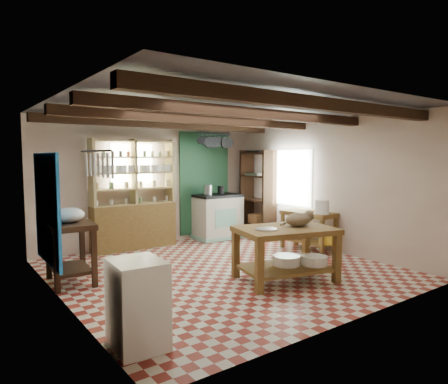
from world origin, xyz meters
TOP-DOWN VIEW (x-y plane):
  - floor at (0.00, 0.00)m, footprint 5.00×5.00m
  - ceiling at (0.00, 0.00)m, footprint 5.00×5.00m
  - wall_back at (0.00, 2.50)m, footprint 5.00×0.04m
  - wall_front at (0.00, -2.50)m, footprint 5.00×0.04m
  - wall_left at (-2.50, 0.00)m, footprint 0.04×5.00m
  - wall_right at (2.50, 0.00)m, footprint 0.04×5.00m
  - ceiling_beams at (0.00, 0.00)m, footprint 5.00×3.80m
  - blue_wall_patch at (-2.47, 0.90)m, footprint 0.04×1.40m
  - green_wall_patch at (1.25, 2.47)m, footprint 1.30×0.04m
  - window_back at (-0.50, 2.48)m, footprint 0.90×0.02m
  - window_right at (2.48, 1.00)m, footprint 0.02×1.30m
  - utensil_rail at (-2.44, -1.20)m, footprint 0.06×0.90m
  - pot_rack at (1.25, 2.05)m, footprint 0.86×0.12m
  - shelving_unit at (-0.55, 2.31)m, footprint 1.70×0.34m
  - tall_rack at (2.28, 1.80)m, footprint 0.40×0.86m
  - work_table at (0.44, -0.97)m, footprint 1.59×1.25m
  - stove at (1.38, 2.15)m, footprint 1.04×0.71m
  - prep_table at (-2.20, 0.77)m, footprint 0.68×0.93m
  - white_cabinet at (-2.22, -1.65)m, footprint 0.51×0.60m
  - right_counter at (2.18, 0.15)m, footprint 0.61×1.10m
  - cat at (0.69, -0.99)m, footprint 0.46×0.36m
  - steel_tray at (0.08, -0.94)m, footprint 0.39×0.39m
  - basin_large at (0.50, -0.94)m, footprint 0.51×0.51m
  - basin_small at (0.85, -1.18)m, footprint 0.48×0.48m
  - kettle_left at (1.13, 2.16)m, footprint 0.19×0.19m
  - kettle_right at (1.48, 2.15)m, footprint 0.15×0.15m
  - enamel_bowl at (-2.20, 0.77)m, footprint 0.46×0.46m
  - white_bucket at (2.15, -0.20)m, footprint 0.29×0.29m
  - wicker_basket at (2.16, 0.45)m, footprint 0.41×0.34m
  - yellow_tub at (2.21, -0.30)m, footprint 0.33×0.33m

SIDE VIEW (x-z plane):
  - floor at x=0.00m, z-range -0.02..0.00m
  - basin_small at x=0.85m, z-range 0.21..0.35m
  - basin_large at x=0.50m, z-range 0.21..0.36m
  - yellow_tub at x=2.21m, z-range 0.20..0.43m
  - wicker_basket at x=2.16m, z-range 0.20..0.48m
  - right_counter at x=2.18m, z-range 0.00..0.77m
  - work_table at x=0.44m, z-range 0.00..0.80m
  - white_cabinet at x=-2.22m, z-range 0.00..0.85m
  - prep_table at x=-2.20m, z-range 0.00..0.90m
  - stove at x=1.38m, z-range 0.00..1.00m
  - steel_tray at x=0.08m, z-range 0.80..0.82m
  - cat at x=0.69m, z-range 0.80..0.99m
  - white_bucket at x=2.15m, z-range 0.77..1.04m
  - tall_rack at x=2.28m, z-range 0.00..2.00m
  - enamel_bowl at x=-2.20m, z-range 0.90..1.11m
  - kettle_right at x=1.48m, z-range 1.00..1.19m
  - blue_wall_patch at x=-2.47m, z-range 0.30..1.90m
  - shelving_unit at x=-0.55m, z-range 0.00..2.20m
  - kettle_left at x=1.13m, z-range 1.00..1.22m
  - green_wall_patch at x=1.25m, z-range 0.10..2.40m
  - wall_back at x=0.00m, z-range 0.00..2.60m
  - wall_front at x=0.00m, z-range 0.00..2.60m
  - wall_left at x=-2.50m, z-range 0.00..2.60m
  - wall_right at x=2.50m, z-range 0.00..2.60m
  - window_right at x=2.48m, z-range 0.80..2.00m
  - window_back at x=-0.50m, z-range 1.30..2.10m
  - utensil_rail at x=-2.44m, z-range 1.64..1.92m
  - pot_rack at x=1.25m, z-range 2.00..2.36m
  - ceiling_beams at x=0.00m, z-range 2.40..2.56m
  - ceiling at x=0.00m, z-range 2.59..2.61m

